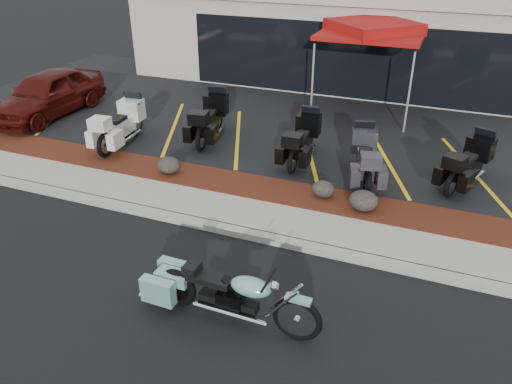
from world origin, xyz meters
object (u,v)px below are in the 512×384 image
at_px(touring_white, 134,113).
at_px(traffic_cone, 304,109).
at_px(parked_car, 47,93).
at_px(hero_cruiser, 298,313).
at_px(popup_canopy, 373,30).

xyz_separation_m(touring_white, traffic_cone, (4.18, 3.57, -0.47)).
relative_size(touring_white, traffic_cone, 5.65).
relative_size(parked_car, traffic_cone, 10.39).
relative_size(hero_cruiser, touring_white, 1.30).
distance_m(hero_cruiser, traffic_cone, 10.13).
relative_size(hero_cruiser, popup_canopy, 0.79).
bearing_deg(hero_cruiser, parked_car, 149.01).
height_order(traffic_cone, popup_canopy, popup_canopy).
relative_size(touring_white, popup_canopy, 0.61).
xyz_separation_m(touring_white, parked_car, (-3.70, 0.50, 0.05)).
bearing_deg(traffic_cone, hero_cruiser, -73.82).
height_order(parked_car, traffic_cone, parked_car).
bearing_deg(popup_canopy, touring_white, -156.10).
bearing_deg(hero_cruiser, popup_canopy, 96.12).
height_order(touring_white, traffic_cone, touring_white).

